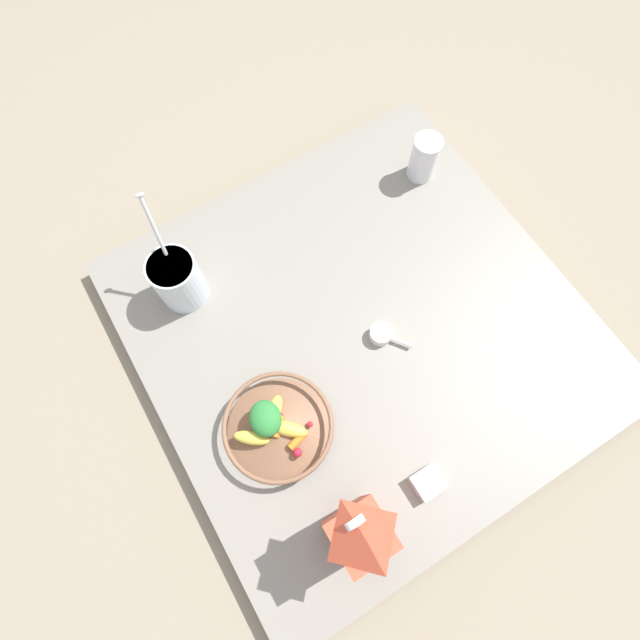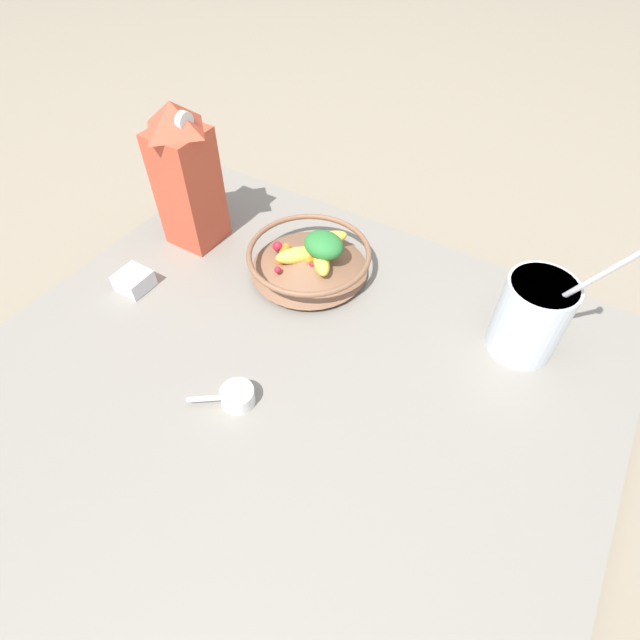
% 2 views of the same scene
% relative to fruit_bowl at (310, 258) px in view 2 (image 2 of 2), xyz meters
% --- Properties ---
extents(ground_plane, '(6.00, 6.00, 0.00)m').
position_rel_fruit_bowl_xyz_m(ground_plane, '(-0.27, -0.10, -0.08)').
color(ground_plane, gray).
extents(countertop, '(0.93, 0.93, 0.05)m').
position_rel_fruit_bowl_xyz_m(countertop, '(-0.27, -0.10, -0.06)').
color(countertop, gray).
rests_on(countertop, ground_plane).
extents(fruit_bowl, '(0.22, 0.22, 0.08)m').
position_rel_fruit_bowl_xyz_m(fruit_bowl, '(0.00, 0.00, 0.00)').
color(fruit_bowl, brown).
rests_on(fruit_bowl, countertop).
extents(milk_carton, '(0.09, 0.09, 0.27)m').
position_rel_fruit_bowl_xyz_m(milk_carton, '(-0.03, 0.24, 0.10)').
color(milk_carton, '#CC4C33').
rests_on(milk_carton, countertop).
extents(yogurt_tub, '(0.10, 0.15, 0.26)m').
position_rel_fruit_bowl_xyz_m(yogurt_tub, '(0.03, -0.38, 0.04)').
color(yogurt_tub, silver).
rests_on(yogurt_tub, countertop).
extents(spice_jar, '(0.05, 0.05, 0.03)m').
position_rel_fruit_bowl_xyz_m(spice_jar, '(-0.20, 0.24, -0.02)').
color(spice_jar, silver).
rests_on(spice_jar, countertop).
extents(measuring_scoop, '(0.07, 0.09, 0.03)m').
position_rel_fruit_bowl_xyz_m(measuring_scoop, '(-0.29, -0.06, -0.02)').
color(measuring_scoop, white).
rests_on(measuring_scoop, countertop).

